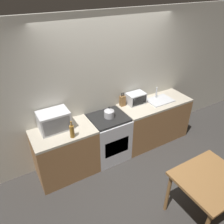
{
  "coord_description": "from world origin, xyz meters",
  "views": [
    {
      "loc": [
        -1.8,
        -2.21,
        3.0
      ],
      "look_at": [
        -0.21,
        0.51,
        1.05
      ],
      "focal_mm": 35.0,
      "sensor_mm": 36.0,
      "label": 1
    }
  ],
  "objects_px": {
    "kettle": "(109,113)",
    "microwave": "(54,121)",
    "bottle": "(72,131)",
    "dining_table": "(209,184)",
    "stove_range": "(109,137)",
    "toaster_oven": "(136,98)"
  },
  "relations": [
    {
      "from": "kettle",
      "to": "bottle",
      "type": "xyz_separation_m",
      "value": [
        -0.77,
        -0.21,
        0.02
      ]
    },
    {
      "from": "kettle",
      "to": "dining_table",
      "type": "height_order",
      "value": "kettle"
    },
    {
      "from": "microwave",
      "to": "bottle",
      "type": "relative_size",
      "value": 1.67
    },
    {
      "from": "microwave",
      "to": "stove_range",
      "type": "bearing_deg",
      "value": -7.46
    },
    {
      "from": "microwave",
      "to": "dining_table",
      "type": "height_order",
      "value": "microwave"
    },
    {
      "from": "microwave",
      "to": "toaster_oven",
      "type": "relative_size",
      "value": 1.35
    },
    {
      "from": "toaster_oven",
      "to": "stove_range",
      "type": "bearing_deg",
      "value": -166.82
    },
    {
      "from": "stove_range",
      "to": "toaster_oven",
      "type": "relative_size",
      "value": 2.53
    },
    {
      "from": "kettle",
      "to": "toaster_oven",
      "type": "distance_m",
      "value": 0.71
    },
    {
      "from": "stove_range",
      "to": "microwave",
      "type": "bearing_deg",
      "value": 172.54
    },
    {
      "from": "kettle",
      "to": "dining_table",
      "type": "relative_size",
      "value": 0.24
    },
    {
      "from": "microwave",
      "to": "toaster_oven",
      "type": "xyz_separation_m",
      "value": [
        1.63,
        0.05,
        -0.05
      ]
    },
    {
      "from": "kettle",
      "to": "microwave",
      "type": "distance_m",
      "value": 0.95
    },
    {
      "from": "stove_range",
      "to": "bottle",
      "type": "height_order",
      "value": "bottle"
    },
    {
      "from": "stove_range",
      "to": "kettle",
      "type": "bearing_deg",
      "value": -23.43
    },
    {
      "from": "stove_range",
      "to": "dining_table",
      "type": "distance_m",
      "value": 1.87
    },
    {
      "from": "microwave",
      "to": "kettle",
      "type": "bearing_deg",
      "value": -7.72
    },
    {
      "from": "bottle",
      "to": "dining_table",
      "type": "distance_m",
      "value": 2.06
    },
    {
      "from": "kettle",
      "to": "dining_table",
      "type": "distance_m",
      "value": 1.88
    },
    {
      "from": "bottle",
      "to": "stove_range",
      "type": "bearing_deg",
      "value": 15.88
    },
    {
      "from": "kettle",
      "to": "toaster_oven",
      "type": "bearing_deg",
      "value": 13.92
    },
    {
      "from": "stove_range",
      "to": "kettle",
      "type": "relative_size",
      "value": 4.31
    }
  ]
}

